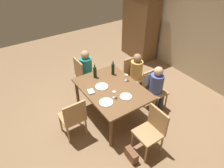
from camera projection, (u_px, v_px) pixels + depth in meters
ground_plane at (112, 114)px, 4.68m from camera, size 10.00×10.00×0.00m
rear_room_partition at (204, 31)px, 5.12m from camera, size 6.40×0.12×2.70m
armoire_cabinet at (140, 23)px, 6.32m from camera, size 1.18×0.62×2.18m
dining_table at (112, 91)px, 4.28m from camera, size 1.53×1.12×0.76m
chair_far_left at (134, 73)px, 5.07m from camera, size 0.44×0.44×0.92m
chair_far_right at (152, 84)px, 4.60m from camera, size 0.46×0.44×0.92m
chair_left_end at (83, 73)px, 5.09m from camera, size 0.44×0.44×0.92m
chair_near at (73, 116)px, 3.88m from camera, size 0.44×0.44×0.92m
chair_right_end at (152, 129)px, 3.64m from camera, size 0.44×0.44×0.92m
person_woman_host at (137, 72)px, 4.93m from camera, size 0.34×0.29×1.11m
person_man_bearded at (157, 86)px, 4.47m from camera, size 0.34×0.29×1.11m
person_man_guest at (87, 68)px, 5.07m from camera, size 0.30×0.34×1.12m
wine_bottle_tall_green at (113, 68)px, 4.56m from camera, size 0.07×0.07×0.33m
wine_bottle_dark_red at (95, 72)px, 4.46m from camera, size 0.08×0.08×0.32m
wine_glass_near_left at (126, 76)px, 4.39m from camera, size 0.07×0.07×0.15m
wine_glass_centre at (114, 93)px, 3.92m from camera, size 0.07×0.07×0.15m
dinner_plate_host at (102, 86)px, 4.26m from camera, size 0.27×0.27×0.01m
dinner_plate_guest_left at (106, 102)px, 3.86m from camera, size 0.26×0.26×0.01m
dinner_plate_guest_right at (126, 97)px, 4.00m from camera, size 0.24×0.24×0.01m
folded_napkin at (91, 92)px, 4.11m from camera, size 0.18×0.15×0.03m
handbag at (131, 155)px, 3.69m from camera, size 0.29×0.14×0.22m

